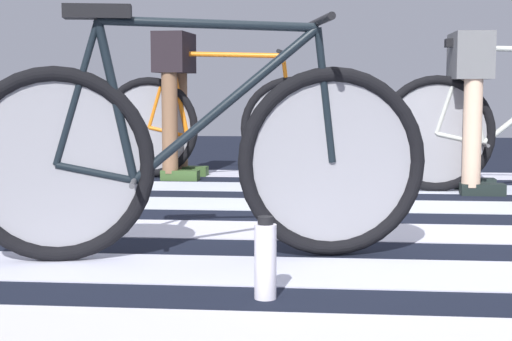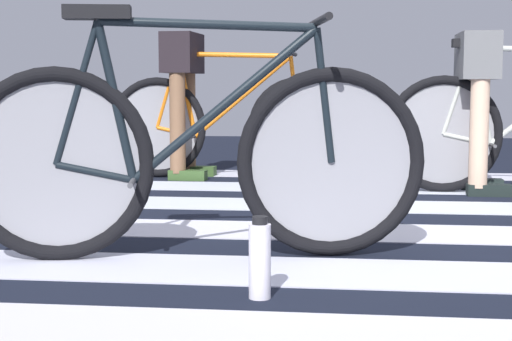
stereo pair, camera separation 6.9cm
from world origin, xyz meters
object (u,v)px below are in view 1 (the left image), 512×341
Objects in this scene: water_bottle at (265,260)px; bicycle_3_of_3 at (219,124)px; cyclist_3_of_3 at (175,85)px; bicycle_1_of_3 at (196,156)px; cyclist_2_of_3 at (470,90)px.

bicycle_3_of_3 is at bearing 100.59° from water_bottle.
cyclist_3_of_3 is at bearing -180.00° from bicycle_3_of_3.
bicycle_3_of_3 is 1.70× the size of cyclist_3_of_3.
cyclist_2_of_3 is at bearing 44.92° from bicycle_1_of_3.
bicycle_3_of_3 is 0.42m from cyclist_3_of_3.
cyclist_2_of_3 reaches higher than bicycle_1_of_3.
water_bottle is at bearing -70.49° from cyclist_3_of_3.
bicycle_1_of_3 is 2.59m from bicycle_3_of_3.
cyclist_2_of_3 is 0.56× the size of bicycle_3_of_3.
cyclist_3_of_3 is 3.30m from water_bottle.
cyclist_2_of_3 reaches higher than bicycle_3_of_3.
bicycle_1_of_3 is at bearing -80.23° from bicycle_3_of_3.
cyclist_2_of_3 is at bearing -15.65° from bicycle_3_of_3.
water_bottle is (-1.04, -2.54, -0.51)m from cyclist_2_of_3.
bicycle_1_of_3 is 1.67× the size of cyclist_3_of_3.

